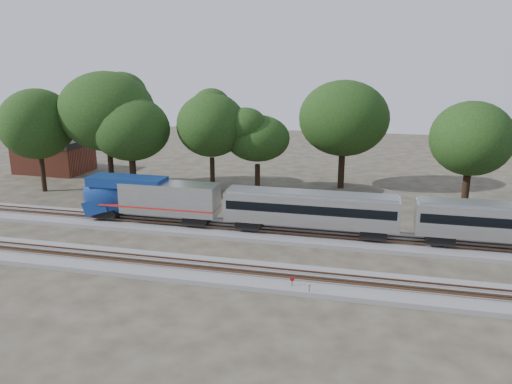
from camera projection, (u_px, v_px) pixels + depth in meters
ground at (250, 257)px, 44.18m from camera, size 160.00×160.00×0.00m
track_far at (264, 233)px, 49.76m from camera, size 160.00×5.00×0.73m
track_near at (238, 274)px, 40.37m from camera, size 160.00×5.00×0.73m
switch_stand_red at (292, 282)px, 37.70m from camera, size 0.35×0.13×1.12m
switch_stand_white at (309, 288)px, 36.78m from camera, size 0.33×0.13×1.05m
switch_lever at (339, 295)px, 36.83m from camera, size 0.54×0.38×0.30m
brick_building at (54, 156)px, 76.85m from camera, size 10.73×7.80×5.01m
tree_0 at (37, 124)px, 63.83m from camera, size 9.05×9.05×12.76m
tree_1 at (107, 112)px, 63.87m from camera, size 10.59×10.59×14.94m
tree_2 at (130, 129)px, 62.41m from camera, size 8.65×8.65×12.20m
tree_3 at (211, 125)px, 62.12m from camera, size 9.14×9.14×12.89m
tree_4 at (257, 138)px, 62.83m from camera, size 7.41×7.41×10.44m
tree_5 at (344, 119)px, 65.49m from camera, size 9.55×9.55×13.46m
tree_6 at (471, 139)px, 53.14m from camera, size 8.92×8.92×12.58m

